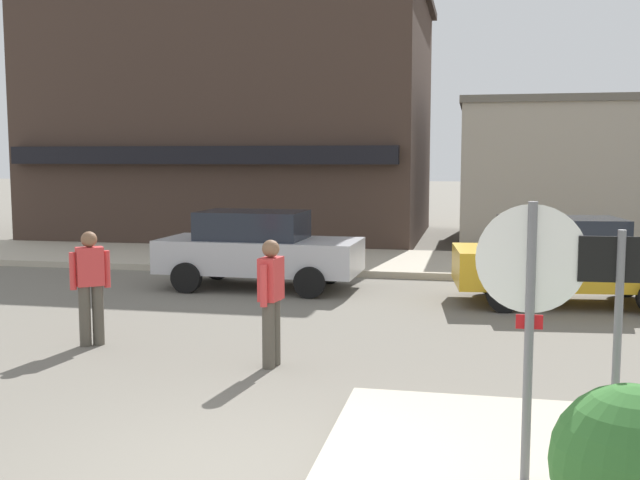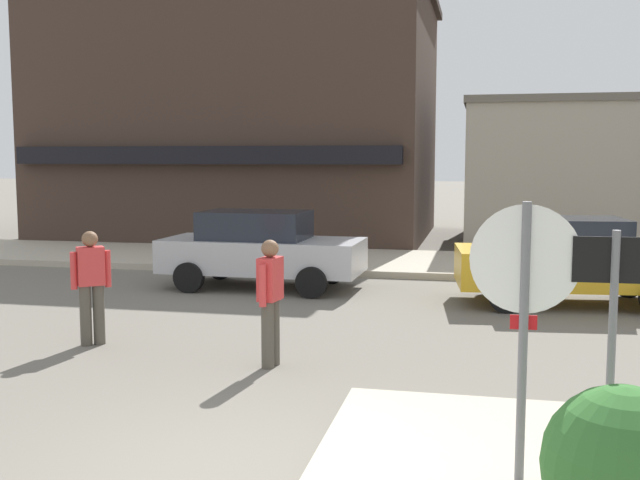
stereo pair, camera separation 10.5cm
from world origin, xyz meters
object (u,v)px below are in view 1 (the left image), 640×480
parked_car_nearest (258,248)px  parked_car_second (566,260)px  one_way_sign (618,333)px  pedestrian_crossing_far (90,284)px  stop_sign (530,305)px  pedestrian_crossing_near (271,299)px

parked_car_nearest → parked_car_second: same height
one_way_sign → pedestrian_crossing_far: one_way_sign is taller
stop_sign → one_way_sign: stop_sign is taller
stop_sign → parked_car_second: 8.27m
stop_sign → pedestrian_crossing_near: size_ratio=1.43×
stop_sign → one_way_sign: size_ratio=1.10×
stop_sign → pedestrian_crossing_near: (-2.89, 3.16, -0.65)m
one_way_sign → parked_car_second: (0.58, 8.14, -0.52)m
one_way_sign → pedestrian_crossing_near: one_way_sign is taller
parked_car_second → pedestrian_crossing_far: 8.18m
stop_sign → parked_car_nearest: bearing=118.4°
one_way_sign → pedestrian_crossing_near: size_ratio=1.30×
stop_sign → parked_car_second: (1.21, 8.15, -0.71)m
stop_sign → parked_car_nearest: stop_sign is taller
stop_sign → pedestrian_crossing_far: 6.77m
one_way_sign → pedestrian_crossing_far: size_ratio=1.30×
parked_car_second → pedestrian_crossing_near: bearing=-129.5°
stop_sign → parked_car_second: stop_sign is taller
stop_sign → pedestrian_crossing_far: stop_sign is taller
parked_car_second → pedestrian_crossing_far: (-6.86, -4.46, 0.06)m
stop_sign → parked_car_second: bearing=81.5°
one_way_sign → stop_sign: bearing=-179.1°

